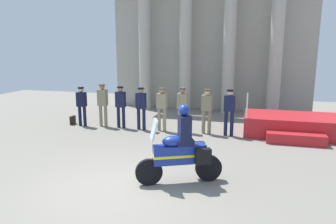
{
  "coord_description": "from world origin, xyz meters",
  "views": [
    {
      "loc": [
        2.82,
        -6.28,
        3.16
      ],
      "look_at": [
        0.41,
        2.82,
        1.24
      ],
      "focal_mm": 33.44,
      "sensor_mm": 36.0,
      "label": 1
    }
  ],
  "objects_px": {
    "officer_in_row_1": "(103,102)",
    "officer_in_row_7": "(229,109)",
    "officer_in_row_2": "(121,104)",
    "motorcycle_with_rider": "(182,151)",
    "officer_in_row_3": "(141,105)",
    "officer_in_row_5": "(182,106)",
    "officer_in_row_4": "(162,106)",
    "reviewing_stand": "(292,126)",
    "officer_in_row_6": "(207,108)",
    "briefcase_on_ground": "(73,120)",
    "officer_in_row_0": "(82,103)"
  },
  "relations": [
    {
      "from": "officer_in_row_2",
      "to": "briefcase_on_ground",
      "type": "bearing_deg",
      "value": 4.02
    },
    {
      "from": "officer_in_row_2",
      "to": "officer_in_row_5",
      "type": "relative_size",
      "value": 0.98
    },
    {
      "from": "officer_in_row_5",
      "to": "officer_in_row_2",
      "type": "bearing_deg",
      "value": 3.52
    },
    {
      "from": "officer_in_row_0",
      "to": "officer_in_row_2",
      "type": "distance_m",
      "value": 1.67
    },
    {
      "from": "officer_in_row_5",
      "to": "officer_in_row_7",
      "type": "distance_m",
      "value": 1.77
    },
    {
      "from": "officer_in_row_6",
      "to": "officer_in_row_0",
      "type": "bearing_deg",
      "value": 4.82
    },
    {
      "from": "officer_in_row_3",
      "to": "officer_in_row_7",
      "type": "height_order",
      "value": "officer_in_row_7"
    },
    {
      "from": "officer_in_row_3",
      "to": "briefcase_on_ground",
      "type": "distance_m",
      "value": 3.2
    },
    {
      "from": "officer_in_row_3",
      "to": "officer_in_row_5",
      "type": "height_order",
      "value": "officer_in_row_5"
    },
    {
      "from": "officer_in_row_1",
      "to": "officer_in_row_5",
      "type": "bearing_deg",
      "value": -176.77
    },
    {
      "from": "motorcycle_with_rider",
      "to": "reviewing_stand",
      "type": "bearing_deg",
      "value": -145.81
    },
    {
      "from": "reviewing_stand",
      "to": "officer_in_row_4",
      "type": "height_order",
      "value": "officer_in_row_4"
    },
    {
      "from": "officer_in_row_5",
      "to": "briefcase_on_ground",
      "type": "relative_size",
      "value": 4.75
    },
    {
      "from": "officer_in_row_1",
      "to": "motorcycle_with_rider",
      "type": "distance_m",
      "value": 6.26
    },
    {
      "from": "officer_in_row_1",
      "to": "officer_in_row_7",
      "type": "bearing_deg",
      "value": -177.79
    },
    {
      "from": "officer_in_row_1",
      "to": "motorcycle_with_rider",
      "type": "bearing_deg",
      "value": 137.04
    },
    {
      "from": "officer_in_row_1",
      "to": "officer_in_row_7",
      "type": "relative_size",
      "value": 1.02
    },
    {
      "from": "officer_in_row_5",
      "to": "officer_in_row_7",
      "type": "relative_size",
      "value": 1.0
    },
    {
      "from": "reviewing_stand",
      "to": "officer_in_row_1",
      "type": "height_order",
      "value": "officer_in_row_1"
    },
    {
      "from": "officer_in_row_3",
      "to": "officer_in_row_5",
      "type": "bearing_deg",
      "value": -173.36
    },
    {
      "from": "officer_in_row_1",
      "to": "officer_in_row_2",
      "type": "relative_size",
      "value": 1.04
    },
    {
      "from": "officer_in_row_1",
      "to": "officer_in_row_4",
      "type": "bearing_deg",
      "value": -178.16
    },
    {
      "from": "officer_in_row_2",
      "to": "reviewing_stand",
      "type": "bearing_deg",
      "value": -171.29
    },
    {
      "from": "officer_in_row_1",
      "to": "officer_in_row_3",
      "type": "bearing_deg",
      "value": 179.95
    },
    {
      "from": "motorcycle_with_rider",
      "to": "briefcase_on_ground",
      "type": "bearing_deg",
      "value": -63.51
    },
    {
      "from": "officer_in_row_2",
      "to": "officer_in_row_5",
      "type": "height_order",
      "value": "officer_in_row_5"
    },
    {
      "from": "officer_in_row_6",
      "to": "officer_in_row_2",
      "type": "bearing_deg",
      "value": 3.13
    },
    {
      "from": "officer_in_row_1",
      "to": "briefcase_on_ground",
      "type": "distance_m",
      "value": 1.64
    },
    {
      "from": "officer_in_row_3",
      "to": "officer_in_row_4",
      "type": "relative_size",
      "value": 1.0
    },
    {
      "from": "officer_in_row_1",
      "to": "officer_in_row_3",
      "type": "distance_m",
      "value": 1.69
    },
    {
      "from": "officer_in_row_6",
      "to": "briefcase_on_ground",
      "type": "bearing_deg",
      "value": 3.48
    },
    {
      "from": "briefcase_on_ground",
      "to": "officer_in_row_4",
      "type": "bearing_deg",
      "value": -0.67
    },
    {
      "from": "officer_in_row_2",
      "to": "briefcase_on_ground",
      "type": "distance_m",
      "value": 2.34
    },
    {
      "from": "officer_in_row_3",
      "to": "officer_in_row_5",
      "type": "relative_size",
      "value": 0.98
    },
    {
      "from": "officer_in_row_1",
      "to": "officer_in_row_3",
      "type": "xyz_separation_m",
      "value": [
        1.69,
        -0.11,
        -0.04
      ]
    },
    {
      "from": "officer_in_row_4",
      "to": "officer_in_row_6",
      "type": "relative_size",
      "value": 1.0
    },
    {
      "from": "officer_in_row_3",
      "to": "officer_in_row_1",
      "type": "bearing_deg",
      "value": -0.05
    },
    {
      "from": "officer_in_row_2",
      "to": "officer_in_row_5",
      "type": "bearing_deg",
      "value": -176.48
    },
    {
      "from": "officer_in_row_5",
      "to": "officer_in_row_6",
      "type": "height_order",
      "value": "officer_in_row_5"
    },
    {
      "from": "officer_in_row_3",
      "to": "officer_in_row_4",
      "type": "distance_m",
      "value": 0.83
    },
    {
      "from": "reviewing_stand",
      "to": "officer_in_row_4",
      "type": "relative_size",
      "value": 2.04
    },
    {
      "from": "officer_in_row_3",
      "to": "officer_in_row_6",
      "type": "relative_size",
      "value": 0.99
    },
    {
      "from": "officer_in_row_7",
      "to": "motorcycle_with_rider",
      "type": "relative_size",
      "value": 0.88
    },
    {
      "from": "officer_in_row_1",
      "to": "briefcase_on_ground",
      "type": "bearing_deg",
      "value": 5.0
    },
    {
      "from": "officer_in_row_5",
      "to": "motorcycle_with_rider",
      "type": "bearing_deg",
      "value": 105.96
    },
    {
      "from": "officer_in_row_2",
      "to": "officer_in_row_7",
      "type": "distance_m",
      "value": 4.28
    },
    {
      "from": "officer_in_row_2",
      "to": "officer_in_row_6",
      "type": "height_order",
      "value": "officer_in_row_6"
    },
    {
      "from": "officer_in_row_2",
      "to": "motorcycle_with_rider",
      "type": "relative_size",
      "value": 0.86
    },
    {
      "from": "officer_in_row_2",
      "to": "officer_in_row_4",
      "type": "xyz_separation_m",
      "value": [
        1.73,
        -0.06,
        0.0
      ]
    },
    {
      "from": "officer_in_row_0",
      "to": "briefcase_on_ground",
      "type": "relative_size",
      "value": 4.49
    }
  ]
}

